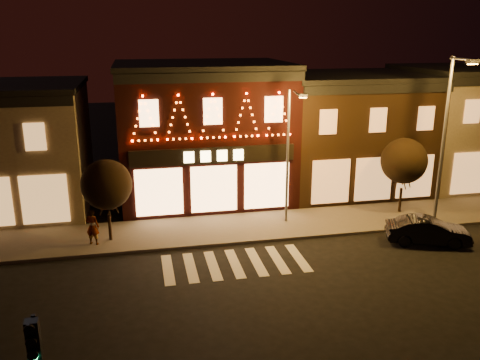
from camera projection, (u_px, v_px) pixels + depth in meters
name	position (u px, v px, depth m)	size (l,w,h in m)	color
ground	(255.00, 310.00, 19.00)	(120.00, 120.00, 0.00)	black
sidewalk_far	(257.00, 226.00, 26.88)	(44.00, 4.00, 0.15)	#47423D
building_pulp	(203.00, 131.00, 30.94)	(10.20, 8.34, 8.30)	black
building_right_a	(348.00, 132.00, 32.91)	(9.20, 8.28, 7.50)	#372313
building_right_b	(471.00, 124.00, 34.62)	(9.20, 8.28, 7.80)	#716351
streetlamp_mid	(290.00, 147.00, 26.14)	(0.57, 1.62, 7.08)	#59595E
streetlamp_right	(447.00, 129.00, 25.69)	(0.57, 2.00, 8.74)	#59595E
tree_left	(107.00, 185.00, 24.17)	(2.44, 2.44, 4.07)	black
tree_right	(404.00, 161.00, 28.02)	(2.55, 2.55, 4.26)	black
dark_sedan	(428.00, 231.00, 24.74)	(1.38, 3.97, 1.31)	black
pedestrian	(92.00, 227.00, 24.22)	(0.66, 0.43, 1.80)	gray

